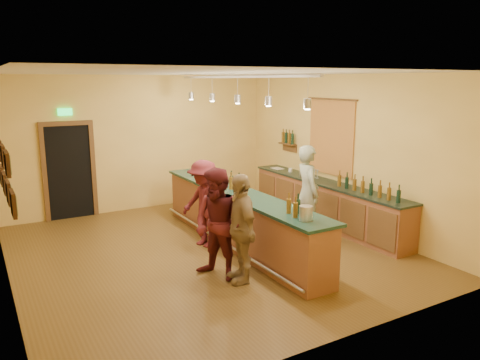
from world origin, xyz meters
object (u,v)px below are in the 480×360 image
customer_b (241,228)px  customer_c (204,203)px  bartender (307,193)px  tasting_bar (238,214)px  bar_stool (250,204)px  back_counter (326,203)px  customer_a (219,225)px

customer_b → customer_c: 1.74m
bartender → customer_b: 2.35m
bartender → customer_c: bartender is taller
tasting_bar → bar_stool: tasting_bar is taller
back_counter → bartender: size_ratio=2.43×
bar_stool → customer_c: bearing=-161.6°
tasting_bar → bar_stool: bearing=45.0°
bartender → customer_c: (-1.89, 0.68, -0.11)m
customer_b → bar_stool: (1.49, 2.15, -0.31)m
tasting_bar → customer_b: 1.63m
customer_c → customer_a: bearing=-35.8°
customer_a → bar_stool: bearing=113.3°
bartender → customer_c: size_ratio=1.14×
customer_a → customer_c: size_ratio=1.08×
tasting_bar → bartender: 1.43m
bar_stool → bartender: bearing=-60.9°
customer_c → bar_stool: customer_c is taller
customer_b → customer_c: bearing=-176.2°
customer_b → bar_stool: 2.63m
tasting_bar → customer_c: customer_c is taller
tasting_bar → customer_b: (-0.76, -1.42, 0.25)m
bartender → customer_b: bearing=130.1°
bartender → back_counter: bearing=-46.2°
bartender → customer_c: bearing=83.9°
back_counter → customer_a: bearing=-158.0°
back_counter → customer_a: size_ratio=2.58×
back_counter → bartender: bearing=-149.9°
tasting_bar → customer_a: size_ratio=2.89×
back_counter → customer_a: (-3.32, -1.35, 0.40)m
customer_a → customer_c: bearing=138.4°
customer_b → customer_c: size_ratio=1.04×
back_counter → bartender: (-0.97, -0.56, 0.45)m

